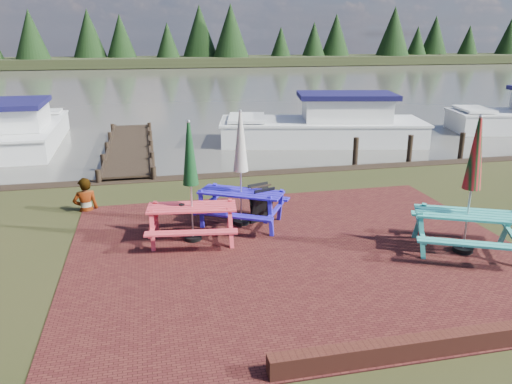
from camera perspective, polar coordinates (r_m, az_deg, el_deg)
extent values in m
plane|color=black|center=(9.27, 6.63, -9.41)|extent=(120.00, 120.00, 0.00)
cube|color=#3D1413|center=(10.12, 4.81, -6.87)|extent=(9.00, 7.50, 0.02)
cube|color=#4C1E16|center=(7.85, 23.97, -15.08)|extent=(6.00, 0.22, 0.30)
cube|color=#4B4840|center=(45.07, -9.00, 12.05)|extent=(120.00, 60.00, 0.02)
cube|color=black|center=(73.93, -10.56, 14.45)|extent=(120.00, 10.00, 1.20)
cube|color=teal|center=(10.66, 23.03, -2.37)|extent=(2.11, 1.53, 0.04)
cube|color=teal|center=(10.08, 23.49, -5.48)|extent=(1.89, 1.08, 0.04)
cube|color=teal|center=(11.45, 22.24, -2.62)|extent=(1.89, 1.08, 0.04)
cube|color=teal|center=(10.67, 18.26, -4.13)|extent=(0.81, 1.58, 0.81)
cube|color=teal|center=(10.99, 27.16, -4.61)|extent=(0.81, 1.58, 0.81)
cylinder|color=black|center=(10.92, 22.56, -6.10)|extent=(0.39, 0.39, 0.11)
cylinder|color=#B2B2B7|center=(10.49, 23.39, 0.50)|extent=(0.04, 0.04, 2.74)
cone|color=#AD181E|center=(10.34, 23.83, 3.98)|extent=(0.35, 0.35, 1.37)
cube|color=#DE3946|center=(10.48, -7.34, -1.71)|extent=(1.91, 0.94, 0.04)
cube|color=#DE3946|center=(9.94, -7.41, -4.64)|extent=(1.85, 0.47, 0.04)
cube|color=#DE3946|center=(11.23, -7.17, -1.97)|extent=(1.85, 0.47, 0.04)
cube|color=#DE3946|center=(10.67, -11.54, -3.73)|extent=(0.28, 1.59, 0.75)
cube|color=#DE3946|center=(10.61, -2.97, -3.52)|extent=(0.28, 1.59, 0.75)
cylinder|color=black|center=(10.73, -7.20, -5.25)|extent=(0.37, 0.37, 0.10)
cylinder|color=#B2B2B7|center=(10.32, -7.46, 1.01)|extent=(0.04, 0.04, 2.54)
cone|color=#0F3717|center=(10.17, -7.59, 4.31)|extent=(0.33, 0.33, 1.27)
cube|color=#281AC6|center=(11.29, -1.72, -0.05)|extent=(1.99, 1.56, 0.04)
cube|color=#281AC6|center=(10.76, -2.93, -2.68)|extent=(1.75, 1.15, 0.04)
cube|color=#281AC6|center=(12.02, -0.61, -0.45)|extent=(1.75, 1.15, 0.04)
cube|color=#281AC6|center=(11.69, -5.48, -1.49)|extent=(0.88, 1.45, 0.77)
cube|color=#281AC6|center=(11.19, 2.24, -2.31)|extent=(0.88, 1.45, 0.77)
cylinder|color=black|center=(11.53, -1.69, -3.46)|extent=(0.38, 0.38, 0.10)
cylinder|color=#B2B2B7|center=(11.14, -1.75, 2.56)|extent=(0.04, 0.04, 2.61)
cone|color=#B8B5A9|center=(10.99, -1.78, 5.71)|extent=(0.33, 0.33, 1.30)
cube|color=black|center=(11.44, 0.75, -1.56)|extent=(0.58, 0.38, 0.87)
cube|color=black|center=(11.71, 0.43, -1.11)|extent=(0.58, 0.38, 0.87)
cube|color=black|center=(11.44, 0.59, 0.66)|extent=(0.52, 0.21, 0.03)
cube|color=black|center=(19.72, -14.24, 5.14)|extent=(1.60, 9.00, 0.06)
cube|color=black|center=(19.75, -16.43, 5.13)|extent=(0.08, 9.00, 0.08)
cube|color=black|center=(19.70, -12.07, 5.43)|extent=(0.08, 9.00, 0.08)
cylinder|color=black|center=(15.47, -17.48, 0.65)|extent=(0.16, 0.16, 1.00)
cylinder|color=black|center=(15.40, -11.56, 1.04)|extent=(0.16, 0.16, 1.00)
cube|color=silver|center=(22.58, -24.64, 5.65)|extent=(2.65, 7.26, 1.03)
cube|color=silver|center=(22.49, -24.81, 6.98)|extent=(2.70, 7.41, 0.08)
cube|color=silver|center=(21.57, -25.38, 7.86)|extent=(1.85, 3.07, 0.87)
cube|color=#12103C|center=(21.51, -25.55, 9.15)|extent=(2.06, 3.51, 0.19)
cube|color=silver|center=(25.13, -23.77, 8.39)|extent=(2.13, 1.35, 0.10)
cube|color=silver|center=(21.27, 7.46, 6.52)|extent=(8.66, 4.52, 1.10)
cube|color=silver|center=(21.17, 7.52, 8.04)|extent=(8.83, 4.61, 0.09)
cube|color=silver|center=(21.25, 10.26, 9.39)|extent=(3.82, 2.74, 0.93)
cube|color=#12103C|center=(21.18, 10.34, 10.80)|extent=(4.35, 3.07, 0.20)
cube|color=silver|center=(20.96, -1.08, 8.48)|extent=(1.96, 2.69, 0.11)
cube|color=silver|center=(25.56, 23.66, 8.68)|extent=(1.69, 2.36, 0.11)
imported|color=gray|center=(12.85, -19.16, 1.46)|extent=(0.68, 0.53, 1.67)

